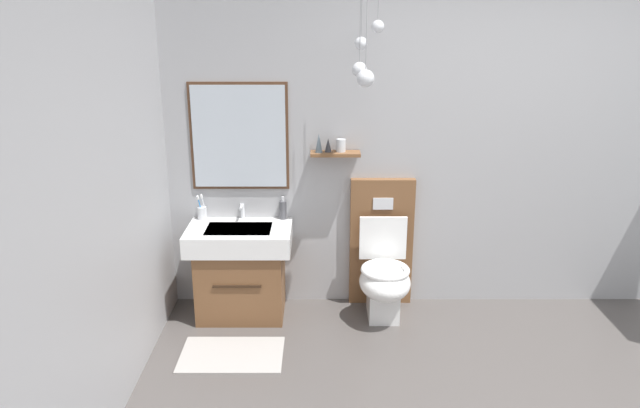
# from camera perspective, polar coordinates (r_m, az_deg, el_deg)

# --- Properties ---
(wall_back) EXTENTS (5.12, 0.57, 2.51)m
(wall_back) POSITION_cam_1_polar(r_m,az_deg,el_deg) (4.67, 16.25, 5.59)
(wall_back) COLOR #A8A8AA
(wall_back) RESTS_ON ground
(wall_left) EXTENTS (0.12, 3.72, 2.51)m
(wall_left) POSITION_cam_1_polar(r_m,az_deg,el_deg) (3.01, -23.17, -1.87)
(wall_left) COLOR #A8A8AA
(wall_left) RESTS_ON ground
(bath_mat) EXTENTS (0.68, 0.44, 0.01)m
(bath_mat) POSITION_cam_1_polar(r_m,az_deg,el_deg) (4.19, -8.14, -13.87)
(bath_mat) COLOR #9E9993
(bath_mat) RESTS_ON ground
(vanity_sink_left) EXTENTS (0.76, 0.51, 0.69)m
(vanity_sink_left) POSITION_cam_1_polar(r_m,az_deg,el_deg) (4.55, -7.28, -5.98)
(vanity_sink_left) COLOR brown
(vanity_sink_left) RESTS_ON ground
(tap_on_left_sink) EXTENTS (0.03, 0.13, 0.11)m
(tap_on_left_sink) POSITION_cam_1_polar(r_m,az_deg,el_deg) (4.58, -7.19, -0.53)
(tap_on_left_sink) COLOR silver
(tap_on_left_sink) RESTS_ON vanity_sink_left
(toilet) EXTENTS (0.48, 0.63, 1.00)m
(toilet) POSITION_cam_1_polar(r_m,az_deg,el_deg) (4.54, 6.13, -5.83)
(toilet) COLOR brown
(toilet) RESTS_ON ground
(toothbrush_cup) EXTENTS (0.07, 0.07, 0.20)m
(toothbrush_cup) POSITION_cam_1_polar(r_m,az_deg,el_deg) (4.62, -10.87, -0.77)
(toothbrush_cup) COLOR silver
(toothbrush_cup) RESTS_ON vanity_sink_left
(soap_dispenser) EXTENTS (0.06, 0.06, 0.17)m
(soap_dispenser) POSITION_cam_1_polar(r_m,az_deg,el_deg) (4.55, -3.33, -0.52)
(soap_dispenser) COLOR #4C4C51
(soap_dispenser) RESTS_ON vanity_sink_left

